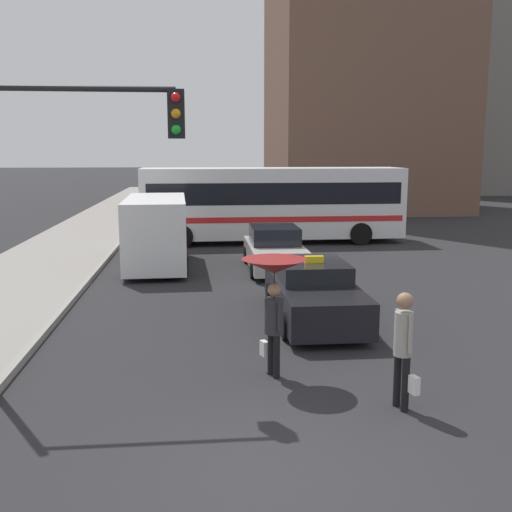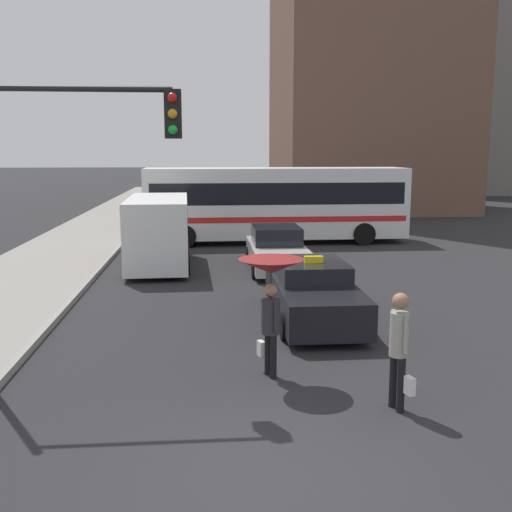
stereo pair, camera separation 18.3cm
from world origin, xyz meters
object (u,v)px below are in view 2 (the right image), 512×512
at_px(taxi, 313,293).
at_px(ambulance_van, 158,229).
at_px(traffic_light, 58,168).
at_px(pedestrian_with_umbrella, 271,281).
at_px(pedestrian_man, 399,343).
at_px(city_bus, 275,201).
at_px(sedan_red, 277,250).

distance_m(taxi, ambulance_van, 8.14).
xyz_separation_m(taxi, ambulance_van, (-4.17, 6.96, 0.68)).
distance_m(ambulance_van, traffic_light, 10.65).
relative_size(pedestrian_with_umbrella, pedestrian_man, 1.15).
height_order(city_bus, traffic_light, traffic_light).
xyz_separation_m(city_bus, pedestrian_with_umbrella, (-1.93, -16.04, -0.07)).
bearing_deg(city_bus, taxi, 176.77).
xyz_separation_m(city_bus, pedestrian_man, (-0.12, -17.62, -0.73)).
relative_size(sedan_red, traffic_light, 0.82).
distance_m(taxi, city_bus, 12.52).
distance_m(sedan_red, traffic_light, 11.16).
distance_m(ambulance_van, pedestrian_man, 12.96).
bearing_deg(pedestrian_man, ambulance_van, -174.31).
bearing_deg(taxi, pedestrian_man, 94.66).
height_order(sedan_red, pedestrian_with_umbrella, pedestrian_with_umbrella).
bearing_deg(pedestrian_with_umbrella, sedan_red, -27.53).
bearing_deg(ambulance_van, pedestrian_man, 108.84).
relative_size(taxi, city_bus, 0.41).
bearing_deg(sedan_red, ambulance_van, -10.77).
xyz_separation_m(pedestrian_with_umbrella, pedestrian_man, (1.82, -1.57, -0.66)).
relative_size(ambulance_van, traffic_light, 1.01).
height_order(sedan_red, ambulance_van, ambulance_van).
xyz_separation_m(sedan_red, pedestrian_man, (0.56, -11.35, 0.42)).
relative_size(ambulance_van, pedestrian_man, 2.85).
relative_size(sedan_red, ambulance_van, 0.82).
bearing_deg(traffic_light, ambulance_van, 85.54).
distance_m(taxi, traffic_light, 6.75).
distance_m(taxi, pedestrian_with_umbrella, 4.00).
bearing_deg(sedan_red, pedestrian_with_umbrella, 82.65).
bearing_deg(pedestrian_with_umbrella, taxi, -41.49).
xyz_separation_m(taxi, pedestrian_with_umbrella, (-1.40, -3.58, 1.09)).
xyz_separation_m(taxi, sedan_red, (-0.14, 6.19, 0.01)).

